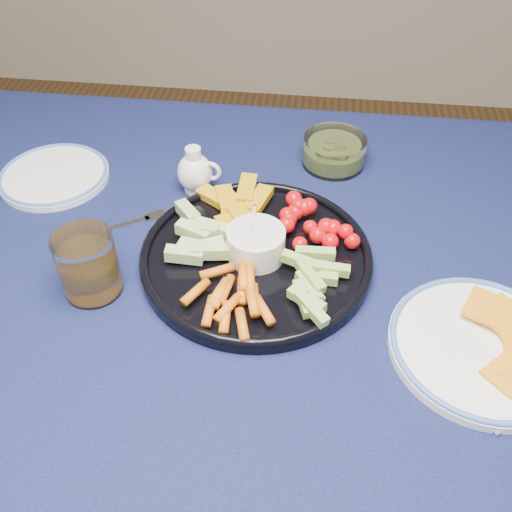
# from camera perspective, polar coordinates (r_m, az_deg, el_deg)

# --- Properties ---
(dining_table) EXTENTS (1.67, 1.07, 0.75)m
(dining_table) POSITION_cam_1_polar(r_m,az_deg,el_deg) (0.93, 4.76, -6.73)
(dining_table) COLOR #52371B
(dining_table) RESTS_ON ground
(crudite_platter) EXTENTS (0.36, 0.36, 0.12)m
(crudite_platter) POSITION_cam_1_polar(r_m,az_deg,el_deg) (0.89, -0.17, 0.31)
(crudite_platter) COLOR black
(crudite_platter) RESTS_ON dining_table
(creamer_pitcher) EXTENTS (0.08, 0.06, 0.09)m
(creamer_pitcher) POSITION_cam_1_polar(r_m,az_deg,el_deg) (1.03, -6.08, 8.33)
(creamer_pitcher) COLOR white
(creamer_pitcher) RESTS_ON dining_table
(pickle_bowl) EXTENTS (0.12, 0.12, 0.06)m
(pickle_bowl) POSITION_cam_1_polar(r_m,az_deg,el_deg) (1.11, 7.80, 10.23)
(pickle_bowl) COLOR white
(pickle_bowl) RESTS_ON dining_table
(cheese_plate) EXTENTS (0.25, 0.25, 0.03)m
(cheese_plate) POSITION_cam_1_polar(r_m,az_deg,el_deg) (0.84, 21.69, -8.27)
(cheese_plate) COLOR white
(cheese_plate) RESTS_ON dining_table
(juice_tumbler) EXTENTS (0.09, 0.09, 0.10)m
(juice_tumbler) POSITION_cam_1_polar(r_m,az_deg,el_deg) (0.87, -16.37, -1.14)
(juice_tumbler) COLOR white
(juice_tumbler) RESTS_ON dining_table
(fork_left) EXTENTS (0.15, 0.10, 0.00)m
(fork_left) POSITION_cam_1_polar(r_m,az_deg,el_deg) (0.99, -12.89, 3.06)
(fork_left) COLOR white
(fork_left) RESTS_ON dining_table
(fork_right) EXTENTS (0.12, 0.17, 0.00)m
(fork_right) POSITION_cam_1_polar(r_m,az_deg,el_deg) (0.80, 19.72, -11.90)
(fork_right) COLOR white
(fork_right) RESTS_ON dining_table
(side_plate_extra) EXTENTS (0.20, 0.20, 0.02)m
(side_plate_extra) POSITION_cam_1_polar(r_m,az_deg,el_deg) (1.13, -19.54, 7.62)
(side_plate_extra) COLOR white
(side_plate_extra) RESTS_ON dining_table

